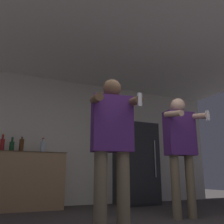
# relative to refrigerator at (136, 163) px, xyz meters

# --- Properties ---
(wall_back) EXTENTS (7.00, 0.06, 2.55)m
(wall_back) POSITION_rel_refrigerator_xyz_m (-1.33, 0.38, 0.45)
(wall_back) COLOR beige
(wall_back) RESTS_ON ground_plane
(ceiling_slab) EXTENTS (7.00, 3.87, 0.05)m
(ceiling_slab) POSITION_rel_refrigerator_xyz_m (-1.33, -1.33, 1.75)
(ceiling_slab) COLOR silver
(ceiling_slab) RESTS_ON wall_back
(refrigerator) EXTENTS (0.77, 0.73, 1.64)m
(refrigerator) POSITION_rel_refrigerator_xyz_m (0.00, 0.00, 0.00)
(refrigerator) COLOR #262628
(refrigerator) RESTS_ON ground_plane
(counter) EXTENTS (1.71, 0.61, 0.97)m
(counter) POSITION_rel_refrigerator_xyz_m (-2.39, 0.06, -0.34)
(counter) COLOR #997551
(counter) RESTS_ON ground_plane
(bottle_red_label) EXTENTS (0.09, 0.09, 0.29)m
(bottle_red_label) POSITION_rel_refrigerator_xyz_m (-1.92, 0.09, 0.26)
(bottle_red_label) COLOR silver
(bottle_red_label) RESTS_ON counter
(bottle_brown_liquor) EXTENTS (0.08, 0.08, 0.29)m
(bottle_brown_liquor) POSITION_rel_refrigerator_xyz_m (-2.46, 0.09, 0.26)
(bottle_brown_liquor) COLOR #194723
(bottle_brown_liquor) RESTS_ON counter
(bottle_dark_rum) EXTENTS (0.08, 0.08, 0.30)m
(bottle_dark_rum) POSITION_rel_refrigerator_xyz_m (-2.30, 0.09, 0.27)
(bottle_dark_rum) COLOR #563314
(bottle_dark_rum) RESTS_ON counter
(bottle_amber_bourbon) EXTENTS (0.08, 0.08, 0.32)m
(bottle_amber_bourbon) POSITION_rel_refrigerator_xyz_m (-2.62, 0.09, 0.28)
(bottle_amber_bourbon) COLOR maroon
(bottle_amber_bourbon) RESTS_ON counter
(person_woman_foreground) EXTENTS (0.54, 0.48, 1.62)m
(person_woman_foreground) POSITION_rel_refrigerator_xyz_m (-1.57, -2.26, 0.11)
(person_woman_foreground) COLOR #75664C
(person_woman_foreground) RESTS_ON ground_plane
(person_man_side) EXTENTS (0.53, 0.53, 1.70)m
(person_man_side) POSITION_rel_refrigerator_xyz_m (-0.27, -1.80, 0.21)
(person_man_side) COLOR #75664C
(person_man_side) RESTS_ON ground_plane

